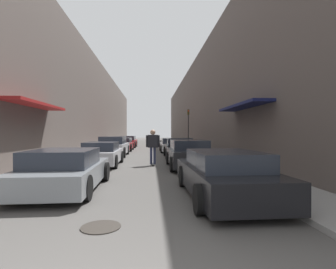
{
  "coord_description": "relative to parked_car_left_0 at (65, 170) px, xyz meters",
  "views": [
    {
      "loc": [
        0.38,
        -1.64,
        1.67
      ],
      "look_at": [
        1.31,
        12.33,
        1.58
      ],
      "focal_mm": 28.0,
      "sensor_mm": 36.0,
      "label": 1
    }
  ],
  "objects": [
    {
      "name": "parked_car_left_3",
      "position": [
        -0.12,
        16.81,
        0.0
      ],
      "size": [
        1.86,
        4.5,
        1.19
      ],
      "color": "maroon",
      "rests_on": "ground"
    },
    {
      "name": "parked_car_right_0",
      "position": [
        4.34,
        -1.19,
        0.01
      ],
      "size": [
        1.94,
        4.53,
        1.21
      ],
      "color": "black",
      "rests_on": "ground"
    },
    {
      "name": "ground",
      "position": [
        2.1,
        17.18,
        -0.58
      ],
      "size": [
        128.2,
        128.2,
        0.0
      ],
      "primitive_type": "plane",
      "color": "#4C4947"
    },
    {
      "name": "building_row_left",
      "position": [
        -4.95,
        23.0,
        4.07
      ],
      "size": [
        4.9,
        58.27,
        9.3
      ],
      "color": "#564C47",
      "rests_on": "ground"
    },
    {
      "name": "parked_car_left_2",
      "position": [
        -0.18,
        11.12,
        0.1
      ],
      "size": [
        1.95,
        4.55,
        1.4
      ],
      "color": "#B7B7BC",
      "rests_on": "ground"
    },
    {
      "name": "parked_car_left_1",
      "position": [
        0.01,
        5.71,
        0.01
      ],
      "size": [
        1.85,
        4.06,
        1.2
      ],
      "color": "#B7B7BC",
      "rests_on": "ground"
    },
    {
      "name": "manhole_cover",
      "position": [
        1.6,
        -3.1,
        -0.57
      ],
      "size": [
        0.7,
        0.7,
        0.02
      ],
      "color": "#332D28",
      "rests_on": "ground"
    },
    {
      "name": "skateboarder",
      "position": [
        2.59,
        5.58,
        0.55
      ],
      "size": [
        0.7,
        0.78,
        1.83
      ],
      "color": "black",
      "rests_on": "ground"
    },
    {
      "name": "curb_strip_left",
      "position": [
        -2.05,
        23.01,
        -0.52
      ],
      "size": [
        1.8,
        58.27,
        0.12
      ],
      "color": "gray",
      "rests_on": "ground"
    },
    {
      "name": "curb_strip_right",
      "position": [
        6.24,
        23.01,
        -0.52
      ],
      "size": [
        1.8,
        58.27,
        0.12
      ],
      "color": "gray",
      "rests_on": "ground"
    },
    {
      "name": "parked_car_left_4",
      "position": [
        -0.15,
        22.58,
        0.06
      ],
      "size": [
        1.98,
        4.82,
        1.3
      ],
      "color": "maroon",
      "rests_on": "ground"
    },
    {
      "name": "building_row_right",
      "position": [
        9.14,
        23.0,
        4.14
      ],
      "size": [
        4.9,
        58.27,
        9.45
      ],
      "color": "#564C47",
      "rests_on": "ground"
    },
    {
      "name": "traffic_light",
      "position": [
        5.74,
        14.83,
        1.74
      ],
      "size": [
        0.16,
        0.22,
        3.56
      ],
      "color": "#2D2D2D",
      "rests_on": "curb_strip_right"
    },
    {
      "name": "parked_car_left_0",
      "position": [
        0.0,
        0.0,
        0.0
      ],
      "size": [
        2.03,
        4.41,
        1.19
      ],
      "color": "gray",
      "rests_on": "ground"
    },
    {
      "name": "parked_car_right_3",
      "position": [
        4.27,
        14.87,
        0.01
      ],
      "size": [
        1.96,
        4.5,
        1.2
      ],
      "color": "silver",
      "rests_on": "ground"
    },
    {
      "name": "parked_car_right_2",
      "position": [
        4.37,
        9.68,
        0.06
      ],
      "size": [
        1.93,
        4.23,
        1.32
      ],
      "color": "black",
      "rests_on": "ground"
    },
    {
      "name": "parked_car_right_1",
      "position": [
        4.28,
        4.63,
        0.06
      ],
      "size": [
        1.94,
        4.34,
        1.33
      ],
      "color": "#232326",
      "rests_on": "ground"
    }
  ]
}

